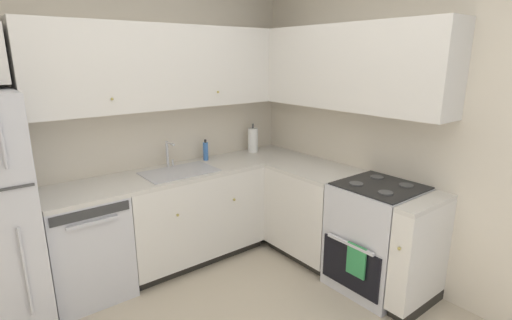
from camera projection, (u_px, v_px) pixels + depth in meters
wall_back at (124, 125)px, 3.42m from camera, size 3.51×0.05×2.63m
wall_right at (415, 132)px, 3.10m from camera, size 0.05×3.61×2.63m
dishwasher at (85, 245)px, 3.10m from camera, size 0.60×0.63×0.86m
lower_cabinets_back at (191, 215)px, 3.67m from camera, size 1.32×0.62×0.86m
countertop_back at (189, 171)px, 3.55m from camera, size 2.52×0.60×0.03m
lower_cabinets_right at (328, 219)px, 3.58m from camera, size 0.62×1.57×0.86m
countertop_right at (330, 174)px, 3.46m from camera, size 0.60×1.57×0.03m
oven_range at (376, 236)px, 3.20m from camera, size 0.68×0.62×1.05m
upper_cabinets_back at (159, 67)px, 3.32m from camera, size 2.20×0.34×0.71m
upper_cabinets_right at (336, 67)px, 3.39m from camera, size 0.32×2.12×0.71m
sink at (180, 176)px, 3.47m from camera, size 0.65×0.40×0.10m
faucet at (169, 152)px, 3.58m from camera, size 0.07×0.16×0.25m
soap_bottle at (206, 151)px, 3.84m from camera, size 0.05×0.05×0.21m
paper_towel_roll at (253, 140)px, 4.16m from camera, size 0.11×0.11×0.32m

